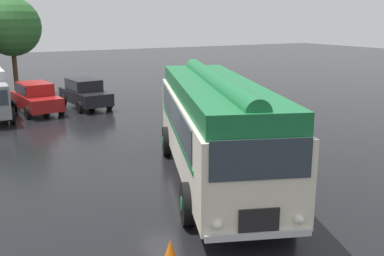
{
  "coord_description": "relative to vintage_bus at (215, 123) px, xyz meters",
  "views": [
    {
      "loc": [
        -6.42,
        -12.19,
        5.13
      ],
      "look_at": [
        0.87,
        1.07,
        1.4
      ],
      "focal_mm": 42.0,
      "sensor_mm": 36.0,
      "label": 1
    }
  ],
  "objects": [
    {
      "name": "tree_centre",
      "position": [
        -3.08,
        20.62,
        2.67
      ],
      "size": [
        3.88,
        3.88,
        6.49
      ],
      "color": "#4C3823",
      "rests_on": "ground"
    },
    {
      "name": "traffic_cone",
      "position": [
        -3.52,
        -3.94,
        -1.62
      ],
      "size": [
        0.36,
        0.36,
        0.55
      ],
      "primitive_type": "cone",
      "color": "orange",
      "rests_on": "ground"
    },
    {
      "name": "car_mid_left",
      "position": [
        -0.29,
        13.95,
        -1.05
      ],
      "size": [
        2.29,
        4.36,
        1.66
      ],
      "color": "black",
      "rests_on": "ground"
    },
    {
      "name": "vintage_bus",
      "position": [
        0.0,
        0.0,
        0.0
      ],
      "size": [
        5.87,
        10.3,
        3.49
      ],
      "color": "silver",
      "rests_on": "ground"
    },
    {
      "name": "car_near_left",
      "position": [
        -3.07,
        13.78,
        -1.05
      ],
      "size": [
        2.32,
        4.37,
        1.66
      ],
      "color": "maroon",
      "rests_on": "ground"
    },
    {
      "name": "ground_plane",
      "position": [
        -0.87,
        0.44,
        -1.89
      ],
      "size": [
        120.0,
        120.0,
        0.0
      ],
      "primitive_type": "plane",
      "color": "black"
    }
  ]
}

